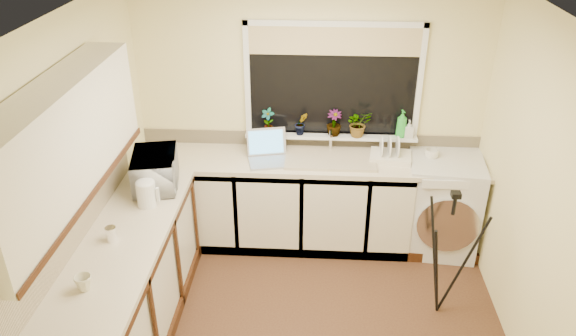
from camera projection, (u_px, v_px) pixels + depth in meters
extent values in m
plane|color=brown|center=(302.00, 327.00, 4.42)|extent=(3.20, 3.20, 0.00)
plane|color=white|center=(308.00, 19.00, 3.26)|extent=(3.20, 3.20, 0.00)
plane|color=#F4E6A3|center=(310.00, 114.00, 5.16)|extent=(3.20, 0.00, 3.20)
plane|color=#F4E6A3|center=(80.00, 189.00, 3.93)|extent=(0.00, 3.00, 3.00)
plane|color=#F4E6A3|center=(539.00, 204.00, 3.76)|extent=(0.00, 3.00, 3.00)
cube|color=silver|center=(274.00, 202.00, 5.29)|extent=(2.55, 0.60, 0.86)
cube|color=silver|center=(124.00, 305.00, 4.02)|extent=(0.54, 2.40, 0.86)
cube|color=beige|center=(308.00, 161.00, 5.06)|extent=(3.20, 0.60, 0.04)
cube|color=beige|center=(114.00, 256.00, 3.81)|extent=(0.60, 2.40, 0.04)
cube|color=silver|center=(59.00, 144.00, 3.25)|extent=(0.28, 1.90, 0.70)
cube|color=beige|center=(67.00, 225.00, 3.71)|extent=(0.02, 2.40, 0.45)
cube|color=beige|center=(309.00, 139.00, 5.27)|extent=(3.20, 0.02, 0.14)
cube|color=black|center=(333.00, 81.00, 4.98)|extent=(1.50, 0.02, 1.00)
cube|color=tan|center=(334.00, 41.00, 4.79)|extent=(1.50, 0.02, 0.25)
cube|color=white|center=(331.00, 136.00, 5.18)|extent=(1.60, 0.14, 0.03)
cube|color=tan|center=(330.00, 158.00, 5.03)|extent=(0.82, 0.46, 0.03)
cylinder|color=silver|center=(331.00, 139.00, 5.14)|extent=(0.03, 0.03, 0.24)
cube|color=silver|center=(441.00, 204.00, 5.19)|extent=(0.71, 0.69, 0.93)
cube|color=#9C9DA4|center=(269.00, 162.00, 4.97)|extent=(0.41, 0.33, 0.02)
cube|color=#52A2DF|center=(266.00, 141.00, 5.07)|extent=(0.37, 0.18, 0.24)
cylinder|color=white|center=(146.00, 194.00, 4.30)|extent=(0.15, 0.15, 0.20)
cube|color=silver|center=(390.00, 157.00, 5.03)|extent=(0.40, 0.32, 0.05)
cylinder|color=white|center=(111.00, 234.00, 3.91)|extent=(0.08, 0.08, 0.11)
imported|color=silver|center=(155.00, 170.00, 4.56)|extent=(0.44, 0.57, 0.29)
imported|color=#999999|center=(268.00, 121.00, 5.15)|extent=(0.15, 0.13, 0.24)
imported|color=#999999|center=(301.00, 123.00, 5.12)|extent=(0.14, 0.13, 0.22)
imported|color=#999999|center=(334.00, 123.00, 5.10)|extent=(0.14, 0.14, 0.24)
imported|color=#999999|center=(358.00, 123.00, 5.08)|extent=(0.28, 0.26, 0.25)
imported|color=green|center=(402.00, 124.00, 5.07)|extent=(0.12, 0.12, 0.26)
imported|color=#999999|center=(409.00, 129.00, 5.07)|extent=(0.08, 0.08, 0.17)
imported|color=white|center=(432.00, 154.00, 5.02)|extent=(0.15, 0.15, 0.10)
imported|color=beige|center=(84.00, 283.00, 3.45)|extent=(0.12, 0.12, 0.10)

